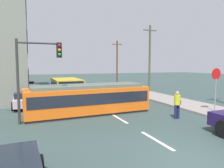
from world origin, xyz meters
TOP-DOWN VIEW (x-y plane):
  - ground_plane at (0.00, 10.00)m, footprint 120.00×120.00m
  - sidewalk_curb_right at (6.80, 6.00)m, footprint 3.20×36.00m
  - lane_stripe_1 at (0.00, 2.00)m, footprint 0.16×2.40m
  - lane_stripe_2 at (0.00, 6.00)m, footprint 0.16×2.40m
  - lane_stripe_3 at (0.00, 14.03)m, footprint 0.16×2.40m
  - lane_stripe_4 at (0.00, 20.03)m, footprint 0.16×2.40m
  - streetcar_tram at (-1.36, 8.03)m, footprint 8.12×2.82m
  - city_bus at (-1.48, 15.67)m, footprint 2.58×5.05m
  - pedestrian_crossing at (3.22, 4.65)m, footprint 0.51×0.36m
  - parked_sedan_mid at (-5.21, 12.00)m, footprint 2.13×4.24m
  - parked_sedan_far at (-4.82, 17.60)m, footprint 2.07×4.55m
  - parked_sedan_furthest at (-5.19, 23.52)m, footprint 1.97×4.16m
  - stop_sign at (6.61, 4.95)m, footprint 0.76×0.07m
  - traffic_light_mast at (-4.58, 6.85)m, footprint 2.41×0.33m
  - utility_pole_mid at (8.98, 17.03)m, footprint 1.80×0.24m
  - utility_pole_far at (9.02, 27.33)m, footprint 1.80×0.24m

SIDE VIEW (x-z plane):
  - ground_plane at x=0.00m, z-range 0.00..0.00m
  - lane_stripe_1 at x=0.00m, z-range 0.00..0.01m
  - lane_stripe_2 at x=0.00m, z-range 0.00..0.01m
  - lane_stripe_3 at x=0.00m, z-range 0.00..0.01m
  - lane_stripe_4 at x=0.00m, z-range 0.00..0.01m
  - sidewalk_curb_right at x=6.80m, z-range 0.00..0.14m
  - parked_sedan_furthest at x=-5.19m, z-range 0.03..1.22m
  - parked_sedan_mid at x=-5.21m, z-range 0.03..1.22m
  - parked_sedan_far at x=-4.82m, z-range 0.03..1.22m
  - pedestrian_crossing at x=3.22m, z-range 0.11..1.78m
  - streetcar_tram at x=-1.36m, z-range 0.03..1.97m
  - city_bus at x=-1.48m, z-range 0.13..1.97m
  - stop_sign at x=6.61m, z-range 0.75..3.63m
  - traffic_light_mast at x=-4.58m, z-range 0.92..5.54m
  - utility_pole_far at x=9.02m, z-range 0.18..7.46m
  - utility_pole_mid at x=8.98m, z-range 0.18..8.23m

